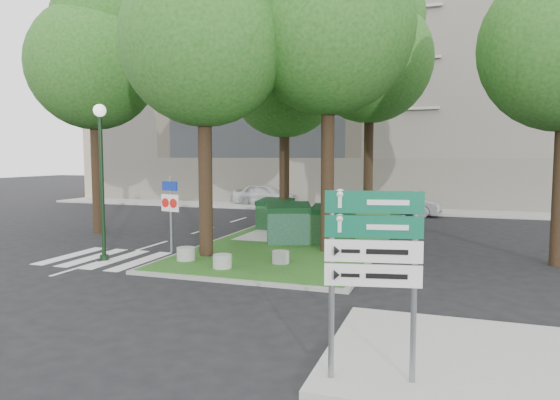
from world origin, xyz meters
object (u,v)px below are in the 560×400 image
at_px(directional_sign, 373,255).
at_px(dumpster_c, 333,225).
at_px(dumpster_b, 288,224).
at_px(bollard_right, 281,257).
at_px(bollard_mid, 222,261).
at_px(dumpster_a, 275,214).
at_px(litter_bin, 364,218).
at_px(tree_median_near_right, 332,12).
at_px(tree_median_near_left, 207,27).
at_px(car_white, 265,195).
at_px(tree_median_mid, 287,71).
at_px(tree_street_left, 96,53).
at_px(bollard_left, 186,254).
at_px(tree_median_far, 372,48).
at_px(street_lamp, 101,163).
at_px(dumpster_d, 368,223).
at_px(car_silver, 404,204).
at_px(traffic_sign_pole, 171,204).

bearing_deg(directional_sign, dumpster_c, 94.31).
height_order(dumpster_b, bollard_right, dumpster_b).
distance_m(bollard_mid, directional_sign, 7.90).
distance_m(dumpster_a, litter_bin, 4.25).
bearing_deg(litter_bin, tree_median_near_right, -91.04).
relative_size(tree_median_near_left, car_white, 2.41).
distance_m(tree_median_mid, tree_street_left, 8.11).
relative_size(tree_median_near_right, bollard_left, 20.62).
height_order(tree_median_near_right, tree_median_far, tree_median_far).
distance_m(tree_median_near_right, tree_median_far, 7.51).
xyz_separation_m(dumpster_a, bollard_right, (2.46, -6.50, -0.47)).
bearing_deg(dumpster_c, bollard_mid, -114.37).
xyz_separation_m(tree_median_near_left, bollard_right, (2.56, -0.42, -7.02)).
height_order(tree_median_near_left, dumpster_c, tree_median_near_left).
distance_m(bollard_left, street_lamp, 3.91).
bearing_deg(tree_median_near_left, litter_bin, 66.84).
bearing_deg(dumpster_a, tree_median_far, 52.03).
bearing_deg(tree_median_far, tree_median_near_right, -91.53).
bearing_deg(dumpster_c, dumpster_d, 45.55).
xyz_separation_m(dumpster_c, bollard_right, (-0.74, -3.72, -0.51)).
relative_size(dumpster_d, car_silver, 0.43).
distance_m(litter_bin, car_white, 11.67).
bearing_deg(street_lamp, traffic_sign_pole, 50.72).
xyz_separation_m(dumpster_b, bollard_left, (-2.04, -3.95, -0.52)).
distance_m(bollard_right, car_silver, 14.77).
relative_size(tree_street_left, litter_bin, 15.52).
distance_m(tree_median_mid, dumpster_c, 7.49).
xyz_separation_m(tree_median_near_right, car_silver, (1.41, 12.16, -7.33)).
bearing_deg(tree_median_mid, bollard_mid, -85.12).
bearing_deg(litter_bin, car_silver, 77.23).
height_order(tree_street_left, dumpster_b, tree_street_left).
relative_size(tree_median_near_right, dumpster_a, 7.13).
bearing_deg(car_silver, tree_median_mid, 156.75).
distance_m(bollard_left, bollard_mid, 1.64).
distance_m(tree_median_near_right, dumpster_a, 8.95).
bearing_deg(tree_median_far, street_lamp, -122.02).
bearing_deg(traffic_sign_pole, street_lamp, -114.73).
relative_size(tree_median_far, directional_sign, 4.41).
xyz_separation_m(bollard_left, car_silver, (5.25, 15.11, 0.34)).
relative_size(tree_median_near_left, dumpster_c, 6.75).
bearing_deg(tree_street_left, car_silver, 41.84).
bearing_deg(tree_median_near_left, dumpster_d, 45.38).
xyz_separation_m(tree_median_mid, tree_median_far, (3.20, 3.00, 1.34)).
height_order(bollard_right, street_lamp, street_lamp).
bearing_deg(bollard_right, traffic_sign_pole, 168.91).
bearing_deg(bollard_mid, tree_median_mid, 94.88).
bearing_deg(dumpster_c, tree_median_near_left, -135.85).
bearing_deg(dumpster_d, directional_sign, -94.56).
xyz_separation_m(dumpster_a, directional_sign, (6.18, -13.46, 1.14)).
bearing_deg(dumpster_b, bollard_right, -97.52).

